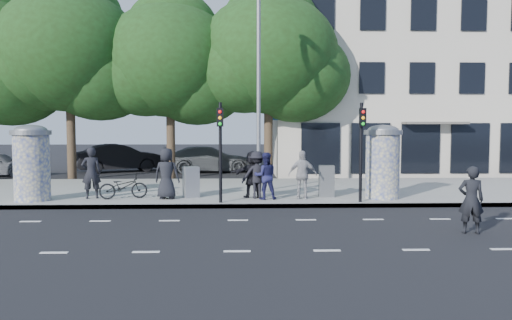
{
  "coord_description": "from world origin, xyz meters",
  "views": [
    {
      "loc": [
        0.08,
        -13.05,
        2.79
      ],
      "look_at": [
        0.6,
        3.5,
        1.63
      ],
      "focal_mm": 35.0,
      "sensor_mm": 36.0,
      "label": 1
    }
  ],
  "objects_px": {
    "street_lamp": "(259,74)",
    "car_mid": "(120,158)",
    "man_road": "(471,200)",
    "ped_f": "(252,174)",
    "traffic_pole_near": "(220,142)",
    "car_right": "(209,159)",
    "ped_e": "(303,175)",
    "ad_column_right": "(383,160)",
    "ped_a": "(167,173)",
    "ped_b": "(91,173)",
    "cabinet_right": "(326,181)",
    "ad_column_left": "(32,161)",
    "ped_d": "(257,175)",
    "ped_c": "(265,176)",
    "cabinet_left": "(191,182)",
    "traffic_pole_far": "(361,142)",
    "bicycle": "(123,187)"
  },
  "relations": [
    {
      "from": "ped_f",
      "to": "man_road",
      "type": "xyz_separation_m",
      "value": [
        5.48,
        -5.55,
        -0.14
      ]
    },
    {
      "from": "ped_f",
      "to": "traffic_pole_near",
      "type": "bearing_deg",
      "value": 37.49
    },
    {
      "from": "ad_column_right",
      "to": "ped_e",
      "type": "relative_size",
      "value": 1.53
    },
    {
      "from": "traffic_pole_near",
      "to": "ped_d",
      "type": "height_order",
      "value": "traffic_pole_near"
    },
    {
      "from": "ped_c",
      "to": "cabinet_right",
      "type": "bearing_deg",
      "value": -170.22
    },
    {
      "from": "traffic_pole_far",
      "to": "street_lamp",
      "type": "height_order",
      "value": "street_lamp"
    },
    {
      "from": "ped_b",
      "to": "cabinet_right",
      "type": "distance_m",
      "value": 8.55
    },
    {
      "from": "ped_f",
      "to": "man_road",
      "type": "distance_m",
      "value": 7.8
    },
    {
      "from": "ad_column_left",
      "to": "car_mid",
      "type": "bearing_deg",
      "value": 89.83
    },
    {
      "from": "ad_column_right",
      "to": "ped_c",
      "type": "distance_m",
      "value": 4.28
    },
    {
      "from": "street_lamp",
      "to": "car_mid",
      "type": "distance_m",
      "value": 13.65
    },
    {
      "from": "street_lamp",
      "to": "ped_b",
      "type": "distance_m",
      "value": 7.33
    },
    {
      "from": "ped_f",
      "to": "car_right",
      "type": "relative_size",
      "value": 0.33
    },
    {
      "from": "ped_c",
      "to": "cabinet_left",
      "type": "xyz_separation_m",
      "value": [
        -2.69,
        0.56,
        -0.27
      ]
    },
    {
      "from": "ped_a",
      "to": "bicycle",
      "type": "distance_m",
      "value": 1.63
    },
    {
      "from": "traffic_pole_far",
      "to": "man_road",
      "type": "xyz_separation_m",
      "value": [
        1.8,
        -4.33,
        -1.36
      ]
    },
    {
      "from": "cabinet_right",
      "to": "ped_a",
      "type": "bearing_deg",
      "value": -172.0
    },
    {
      "from": "man_road",
      "to": "car_mid",
      "type": "xyz_separation_m",
      "value": [
        -13.16,
        17.53,
        -0.04
      ]
    },
    {
      "from": "ad_column_left",
      "to": "ped_c",
      "type": "height_order",
      "value": "ad_column_left"
    },
    {
      "from": "bicycle",
      "to": "ped_b",
      "type": "bearing_deg",
      "value": 69.21
    },
    {
      "from": "traffic_pole_near",
      "to": "man_road",
      "type": "distance_m",
      "value": 8.01
    },
    {
      "from": "ped_d",
      "to": "ped_f",
      "type": "relative_size",
      "value": 0.99
    },
    {
      "from": "car_mid",
      "to": "car_right",
      "type": "relative_size",
      "value": 0.96
    },
    {
      "from": "ad_column_right",
      "to": "ped_a",
      "type": "bearing_deg",
      "value": 179.63
    },
    {
      "from": "ad_column_right",
      "to": "traffic_pole_far",
      "type": "distance_m",
      "value": 1.52
    },
    {
      "from": "ad_column_left",
      "to": "ped_c",
      "type": "xyz_separation_m",
      "value": [
        8.16,
        0.05,
        -0.55
      ]
    },
    {
      "from": "ped_a",
      "to": "ped_c",
      "type": "xyz_separation_m",
      "value": [
        3.52,
        -0.2,
        -0.08
      ]
    },
    {
      "from": "ped_c",
      "to": "traffic_pole_far",
      "type": "bearing_deg",
      "value": 162.11
    },
    {
      "from": "traffic_pole_near",
      "to": "ped_c",
      "type": "bearing_deg",
      "value": 25.71
    },
    {
      "from": "car_right",
      "to": "cabinet_left",
      "type": "bearing_deg",
      "value": 172.38
    },
    {
      "from": "ped_b",
      "to": "ad_column_left",
      "type": "bearing_deg",
      "value": -3.53
    },
    {
      "from": "ad_column_left",
      "to": "ad_column_right",
      "type": "relative_size",
      "value": 1.0
    },
    {
      "from": "traffic_pole_far",
      "to": "ped_b",
      "type": "xyz_separation_m",
      "value": [
        -9.48,
        1.15,
        -1.15
      ]
    },
    {
      "from": "ad_column_left",
      "to": "car_right",
      "type": "xyz_separation_m",
      "value": [
        5.39,
        12.1,
        -0.78
      ]
    },
    {
      "from": "cabinet_left",
      "to": "ped_a",
      "type": "bearing_deg",
      "value": -179.6
    },
    {
      "from": "ped_c",
      "to": "ad_column_left",
      "type": "bearing_deg",
      "value": -4.48
    },
    {
      "from": "traffic_pole_near",
      "to": "traffic_pole_far",
      "type": "distance_m",
      "value": 4.8
    },
    {
      "from": "ped_e",
      "to": "ad_column_right",
      "type": "bearing_deg",
      "value": -173.77
    },
    {
      "from": "ped_f",
      "to": "ped_a",
      "type": "bearing_deg",
      "value": -5.15
    },
    {
      "from": "ped_a",
      "to": "ped_b",
      "type": "xyz_separation_m",
      "value": [
        -2.73,
        0.19,
        0.01
      ]
    },
    {
      "from": "traffic_pole_near",
      "to": "cabinet_left",
      "type": "distance_m",
      "value": 2.3
    },
    {
      "from": "car_mid",
      "to": "ped_e",
      "type": "bearing_deg",
      "value": -167.42
    },
    {
      "from": "ad_column_left",
      "to": "car_mid",
      "type": "relative_size",
      "value": 0.53
    },
    {
      "from": "ad_column_left",
      "to": "man_road",
      "type": "distance_m",
      "value": 14.15
    },
    {
      "from": "ad_column_left",
      "to": "ad_column_right",
      "type": "distance_m",
      "value": 12.4
    },
    {
      "from": "cabinet_right",
      "to": "car_mid",
      "type": "height_order",
      "value": "car_mid"
    },
    {
      "from": "traffic_pole_far",
      "to": "ped_e",
      "type": "distance_m",
      "value": 2.4
    },
    {
      "from": "ped_a",
      "to": "cabinet_right",
      "type": "bearing_deg",
      "value": -166.42
    },
    {
      "from": "street_lamp",
      "to": "man_road",
      "type": "relative_size",
      "value": 4.59
    },
    {
      "from": "cabinet_left",
      "to": "ped_c",
      "type": "bearing_deg",
      "value": -34.78
    }
  ]
}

